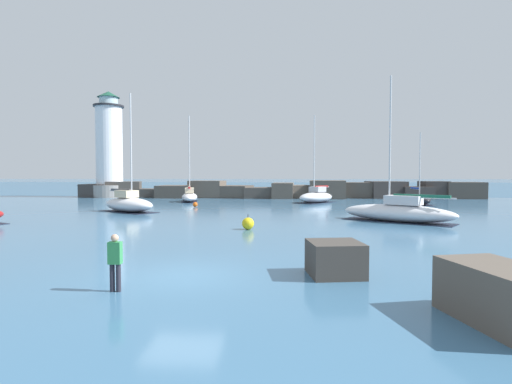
{
  "coord_description": "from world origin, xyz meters",
  "views": [
    {
      "loc": [
        3.26,
        -12.83,
        3.32
      ],
      "look_at": [
        0.32,
        31.1,
        1.42
      ],
      "focal_mm": 28.0,
      "sensor_mm": 36.0,
      "label": 1
    }
  ],
  "objects_px": {
    "sailboat_moored_1": "(129,204)",
    "mooring_buoy_far_side": "(248,223)",
    "lighthouse": "(109,151)",
    "sailboat_moored_0": "(316,197)",
    "person_on_rocks": "(115,260)",
    "mooring_buoy_orange_near": "(195,204)",
    "sailboat_moored_4": "(190,196)",
    "sailboat_moored_2": "(398,212)",
    "sailboat_moored_3": "(418,199)"
  },
  "relations": [
    {
      "from": "sailboat_moored_2",
      "to": "mooring_buoy_far_side",
      "type": "xyz_separation_m",
      "value": [
        -10.25,
        -4.74,
        -0.34
      ]
    },
    {
      "from": "sailboat_moored_1",
      "to": "mooring_buoy_far_side",
      "type": "height_order",
      "value": "sailboat_moored_1"
    },
    {
      "from": "sailboat_moored_0",
      "to": "mooring_buoy_far_side",
      "type": "xyz_separation_m",
      "value": [
        -6.08,
        -23.75,
        -0.37
      ]
    },
    {
      "from": "lighthouse",
      "to": "mooring_buoy_orange_near",
      "type": "height_order",
      "value": "lighthouse"
    },
    {
      "from": "mooring_buoy_orange_near",
      "to": "mooring_buoy_far_side",
      "type": "bearing_deg",
      "value": -67.36
    },
    {
      "from": "sailboat_moored_0",
      "to": "sailboat_moored_2",
      "type": "height_order",
      "value": "sailboat_moored_2"
    },
    {
      "from": "sailboat_moored_0",
      "to": "mooring_buoy_orange_near",
      "type": "xyz_separation_m",
      "value": [
        -13.01,
        -7.13,
        -0.48
      ]
    },
    {
      "from": "mooring_buoy_far_side",
      "to": "sailboat_moored_2",
      "type": "bearing_deg",
      "value": 24.84
    },
    {
      "from": "sailboat_moored_2",
      "to": "mooring_buoy_orange_near",
      "type": "bearing_deg",
      "value": 145.35
    },
    {
      "from": "sailboat_moored_0",
      "to": "sailboat_moored_1",
      "type": "bearing_deg",
      "value": -143.87
    },
    {
      "from": "sailboat_moored_3",
      "to": "person_on_rocks",
      "type": "bearing_deg",
      "value": -119.52
    },
    {
      "from": "lighthouse",
      "to": "sailboat_moored_1",
      "type": "relative_size",
      "value": 1.49
    },
    {
      "from": "sailboat_moored_2",
      "to": "person_on_rocks",
      "type": "distance_m",
      "value": 21.99
    },
    {
      "from": "mooring_buoy_orange_near",
      "to": "mooring_buoy_far_side",
      "type": "xyz_separation_m",
      "value": [
        6.93,
        -16.62,
        0.11
      ]
    },
    {
      "from": "lighthouse",
      "to": "mooring_buoy_orange_near",
      "type": "bearing_deg",
      "value": -45.78
    },
    {
      "from": "sailboat_moored_0",
      "to": "sailboat_moored_1",
      "type": "height_order",
      "value": "sailboat_moored_1"
    },
    {
      "from": "sailboat_moored_1",
      "to": "mooring_buoy_orange_near",
      "type": "xyz_separation_m",
      "value": [
        4.75,
        5.83,
        -0.49
      ]
    },
    {
      "from": "lighthouse",
      "to": "mooring_buoy_far_side",
      "type": "xyz_separation_m",
      "value": [
        23.6,
        -33.74,
        -6.5
      ]
    },
    {
      "from": "lighthouse",
      "to": "sailboat_moored_4",
      "type": "relative_size",
      "value": 1.47
    },
    {
      "from": "sailboat_moored_4",
      "to": "person_on_rocks",
      "type": "relative_size",
      "value": 6.48
    },
    {
      "from": "sailboat_moored_0",
      "to": "sailboat_moored_1",
      "type": "xyz_separation_m",
      "value": [
        -17.76,
        -12.97,
        0.01
      ]
    },
    {
      "from": "sailboat_moored_1",
      "to": "mooring_buoy_far_side",
      "type": "relative_size",
      "value": 11.24
    },
    {
      "from": "sailboat_moored_3",
      "to": "person_on_rocks",
      "type": "xyz_separation_m",
      "value": [
        -20.15,
        -35.59,
        0.33
      ]
    },
    {
      "from": "sailboat_moored_4",
      "to": "sailboat_moored_0",
      "type": "bearing_deg",
      "value": -3.0
    },
    {
      "from": "lighthouse",
      "to": "person_on_rocks",
      "type": "bearing_deg",
      "value": -65.89
    },
    {
      "from": "sailboat_moored_4",
      "to": "mooring_buoy_far_side",
      "type": "height_order",
      "value": "sailboat_moored_4"
    },
    {
      "from": "mooring_buoy_far_side",
      "to": "person_on_rocks",
      "type": "distance_m",
      "value": 13.34
    },
    {
      "from": "sailboat_moored_4",
      "to": "lighthouse",
      "type": "bearing_deg",
      "value": 147.12
    },
    {
      "from": "lighthouse",
      "to": "sailboat_moored_1",
      "type": "bearing_deg",
      "value": -62.57
    },
    {
      "from": "sailboat_moored_0",
      "to": "mooring_buoy_orange_near",
      "type": "relative_size",
      "value": 14.63
    },
    {
      "from": "lighthouse",
      "to": "person_on_rocks",
      "type": "height_order",
      "value": "lighthouse"
    },
    {
      "from": "sailboat_moored_1",
      "to": "mooring_buoy_orange_near",
      "type": "height_order",
      "value": "sailboat_moored_1"
    },
    {
      "from": "sailboat_moored_0",
      "to": "mooring_buoy_far_side",
      "type": "bearing_deg",
      "value": -104.36
    },
    {
      "from": "mooring_buoy_far_side",
      "to": "sailboat_moored_0",
      "type": "bearing_deg",
      "value": 75.64
    },
    {
      "from": "sailboat_moored_2",
      "to": "sailboat_moored_3",
      "type": "bearing_deg",
      "value": 67.79
    },
    {
      "from": "sailboat_moored_3",
      "to": "sailboat_moored_0",
      "type": "bearing_deg",
      "value": 173.88
    },
    {
      "from": "sailboat_moored_3",
      "to": "sailboat_moored_4",
      "type": "height_order",
      "value": "sailboat_moored_4"
    },
    {
      "from": "lighthouse",
      "to": "sailboat_moored_3",
      "type": "distance_m",
      "value": 43.07
    },
    {
      "from": "lighthouse",
      "to": "sailboat_moored_4",
      "type": "bearing_deg",
      "value": -32.88
    },
    {
      "from": "sailboat_moored_0",
      "to": "mooring_buoy_far_side",
      "type": "relative_size",
      "value": 11.02
    },
    {
      "from": "lighthouse",
      "to": "mooring_buoy_far_side",
      "type": "distance_m",
      "value": 41.68
    },
    {
      "from": "lighthouse",
      "to": "sailboat_moored_4",
      "type": "xyz_separation_m",
      "value": [
        14.2,
        -9.18,
        -6.2
      ]
    },
    {
      "from": "sailboat_moored_2",
      "to": "sailboat_moored_4",
      "type": "distance_m",
      "value": 27.91
    },
    {
      "from": "sailboat_moored_4",
      "to": "sailboat_moored_2",
      "type": "bearing_deg",
      "value": -45.25
    },
    {
      "from": "sailboat_moored_4",
      "to": "mooring_buoy_orange_near",
      "type": "bearing_deg",
      "value": -72.75
    },
    {
      "from": "sailboat_moored_2",
      "to": "sailboat_moored_4",
      "type": "relative_size",
      "value": 0.97
    },
    {
      "from": "sailboat_moored_3",
      "to": "person_on_rocks",
      "type": "distance_m",
      "value": 40.9
    },
    {
      "from": "mooring_buoy_orange_near",
      "to": "person_on_rocks",
      "type": "bearing_deg",
      "value": -81.78
    },
    {
      "from": "lighthouse",
      "to": "mooring_buoy_far_side",
      "type": "height_order",
      "value": "lighthouse"
    },
    {
      "from": "mooring_buoy_far_side",
      "to": "person_on_rocks",
      "type": "bearing_deg",
      "value": -101.44
    }
  ]
}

